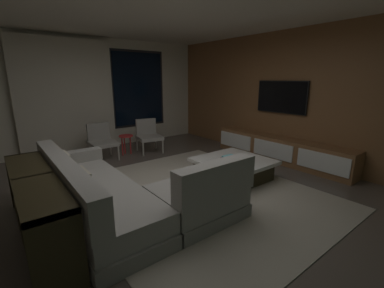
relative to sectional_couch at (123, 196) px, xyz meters
name	(u,v)px	position (x,y,z in m)	size (l,w,h in m)	color
floor	(174,198)	(0.81, 0.05, -0.29)	(9.20, 9.20, 0.00)	#564C44
back_wall_with_window	(87,95)	(0.75, 3.66, 1.05)	(6.60, 0.30, 2.70)	beige
media_wall	(295,97)	(3.87, 0.05, 1.06)	(0.12, 7.80, 2.70)	brown
area_rug	(196,193)	(1.16, -0.05, -0.28)	(3.20, 3.80, 0.01)	#ADA391
sectional_couch	(123,196)	(0.00, 0.00, 0.00)	(1.98, 2.50, 0.82)	gray
coffee_table	(233,169)	(2.06, 0.03, -0.10)	(1.16, 1.16, 0.36)	#2F2715
book_stack_on_coffee_table	(229,158)	(1.96, 0.05, 0.11)	(0.28, 0.17, 0.08)	gold
accent_chair_near_window	(148,134)	(1.76, 2.54, 0.14)	(0.63, 0.65, 0.78)	#B2ADA0
accent_chair_by_curtain	(101,139)	(0.66, 2.65, 0.14)	(0.55, 0.57, 0.78)	#B2ADA0
side_stool	(126,139)	(1.21, 2.61, 0.08)	(0.32, 0.32, 0.46)	red
media_console	(280,150)	(3.58, 0.10, -0.04)	(0.46, 3.10, 0.52)	brown
mounted_tv	(281,97)	(3.76, 0.30, 1.06)	(0.05, 1.17, 0.68)	black
console_table_behind_couch	(37,203)	(-0.91, 0.13, 0.13)	(0.40, 2.10, 0.74)	#2F2715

